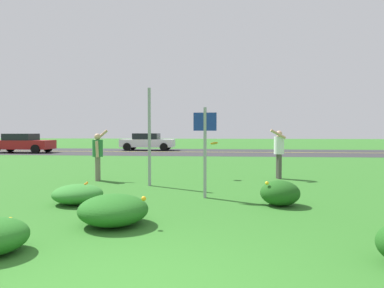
% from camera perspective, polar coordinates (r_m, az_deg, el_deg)
% --- Properties ---
extents(ground_plane, '(120.00, 120.00, 0.00)m').
position_cam_1_polar(ground_plane, '(15.19, 1.59, -4.05)').
color(ground_plane, '#2D6B23').
extents(highway_strip, '(120.00, 9.21, 0.01)m').
position_cam_1_polar(highway_strip, '(27.00, 3.26, -1.34)').
color(highway_strip, '#2D2D30').
rests_on(highway_strip, ground).
extents(highway_center_stripe, '(120.00, 0.16, 0.00)m').
position_cam_1_polar(highway_center_stripe, '(27.00, 3.26, -1.33)').
color(highway_center_stripe, yellow).
rests_on(highway_center_stripe, ground).
extents(daylily_clump_mid_center, '(1.13, 1.07, 0.46)m').
position_cam_1_polar(daylily_clump_mid_center, '(8.28, -18.31, -7.84)').
color(daylily_clump_mid_center, '#337F2D').
rests_on(daylily_clump_mid_center, ground).
extents(daylily_clump_front_center, '(0.86, 0.80, 0.55)m').
position_cam_1_polar(daylily_clump_front_center, '(7.90, 14.31, -7.83)').
color(daylily_clump_front_center, '#1E5619').
rests_on(daylily_clump_front_center, ground).
extents(daylily_clump_front_left, '(1.21, 1.21, 0.53)m').
position_cam_1_polar(daylily_clump_front_left, '(6.26, -12.83, -10.53)').
color(daylily_clump_front_left, '#23661E').
rests_on(daylily_clump_front_left, ground).
extents(sign_post_near_path, '(0.07, 0.10, 2.92)m').
position_cam_1_polar(sign_post_near_path, '(10.40, -7.03, 1.16)').
color(sign_post_near_path, '#93969B').
rests_on(sign_post_near_path, ground).
extents(sign_post_by_roadside, '(0.56, 0.10, 2.21)m').
position_cam_1_polar(sign_post_by_roadside, '(8.44, 2.16, 0.21)').
color(sign_post_by_roadside, '#93969B').
rests_on(sign_post_by_roadside, ground).
extents(person_thrower_green_shirt, '(0.47, 0.54, 1.69)m').
position_cam_1_polar(person_thrower_green_shirt, '(11.82, -15.26, -1.34)').
color(person_thrower_green_shirt, '#287038').
rests_on(person_thrower_green_shirt, ground).
extents(person_catcher_white_shirt, '(0.55, 0.55, 1.71)m').
position_cam_1_polar(person_catcher_white_shirt, '(12.24, 14.11, -0.94)').
color(person_catcher_white_shirt, silver).
rests_on(person_catcher_white_shirt, ground).
extents(frisbee_orange, '(0.26, 0.25, 0.12)m').
position_cam_1_polar(frisbee_orange, '(11.93, 3.68, 0.12)').
color(frisbee_orange, orange).
extents(car_red_leftmost, '(4.50, 2.00, 1.45)m').
position_cam_1_polar(car_red_leftmost, '(29.20, -26.20, 0.15)').
color(car_red_leftmost, maroon).
rests_on(car_red_leftmost, ground).
extents(car_white_center_left, '(4.50, 2.00, 1.45)m').
position_cam_1_polar(car_white_center_left, '(29.75, -7.35, 0.39)').
color(car_white_center_left, silver).
rests_on(car_white_center_left, ground).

